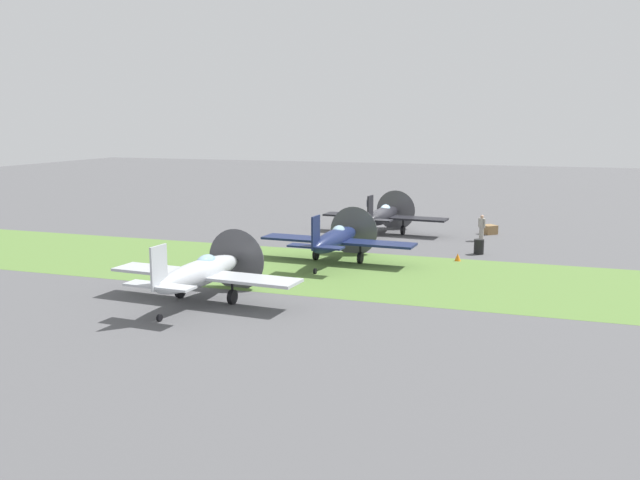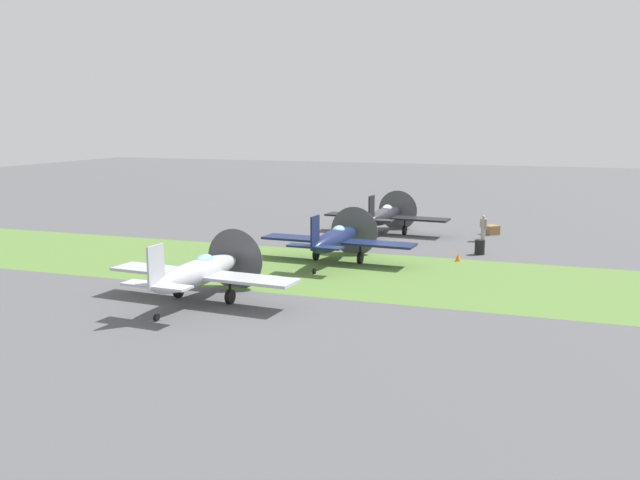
% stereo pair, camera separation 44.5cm
% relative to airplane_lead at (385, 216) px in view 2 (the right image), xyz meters
% --- Properties ---
extents(ground_plane, '(160.00, 160.00, 0.00)m').
position_rel_airplane_lead_xyz_m(ground_plane, '(0.18, -0.55, -1.34)').
color(ground_plane, '#515154').
extents(grass_verge, '(120.00, 11.00, 0.01)m').
position_rel_airplane_lead_xyz_m(grass_verge, '(0.18, -12.65, -1.33)').
color(grass_verge, '#567A38').
rests_on(grass_verge, ground).
extents(airplane_lead, '(8.96, 7.08, 3.19)m').
position_rel_airplane_lead_xyz_m(airplane_lead, '(0.00, 0.00, 0.00)').
color(airplane_lead, black).
rests_on(airplane_lead, ground).
extents(airplane_wingman, '(9.01, 7.13, 3.21)m').
position_rel_airplane_lead_xyz_m(airplane_wingman, '(-0.19, -10.49, 0.01)').
color(airplane_wingman, '#141E47').
rests_on(airplane_wingman, ground).
extents(airplane_trail, '(9.08, 7.18, 3.23)m').
position_rel_airplane_lead_xyz_m(airplane_trail, '(-3.18, -20.66, 0.02)').
color(airplane_trail, '#B2B7BC').
rests_on(airplane_trail, ground).
extents(ground_crew_chief, '(0.51, 0.45, 1.73)m').
position_rel_airplane_lead_xyz_m(ground_crew_chief, '(6.85, -0.41, -0.42)').
color(ground_crew_chief, '#9E998E').
rests_on(ground_crew_chief, ground).
extents(ground_crew_mechanic, '(0.54, 0.40, 1.73)m').
position_rel_airplane_lead_xyz_m(ground_crew_mechanic, '(-3.06, 7.59, -0.42)').
color(ground_crew_mechanic, '#2D3342').
rests_on(ground_crew_mechanic, ground).
extents(fuel_drum, '(0.60, 0.60, 0.90)m').
position_rel_airplane_lead_xyz_m(fuel_drum, '(7.21, -5.28, -0.89)').
color(fuel_drum, black).
rests_on(fuel_drum, ground).
extents(supply_crate, '(1.27, 1.27, 0.64)m').
position_rel_airplane_lead_xyz_m(supply_crate, '(7.09, 2.47, -1.02)').
color(supply_crate, olive).
rests_on(supply_crate, ground).
extents(runway_marker_cone, '(0.36, 0.36, 0.44)m').
position_rel_airplane_lead_xyz_m(runway_marker_cone, '(6.29, -7.75, -1.12)').
color(runway_marker_cone, orange).
rests_on(runway_marker_cone, ground).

